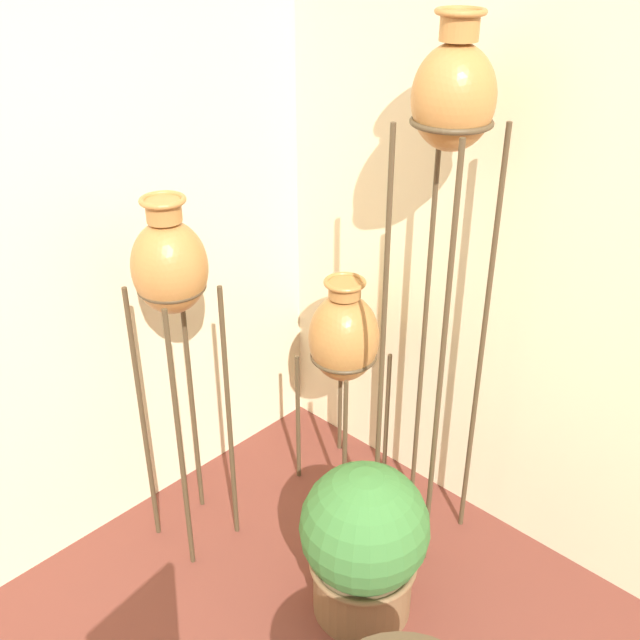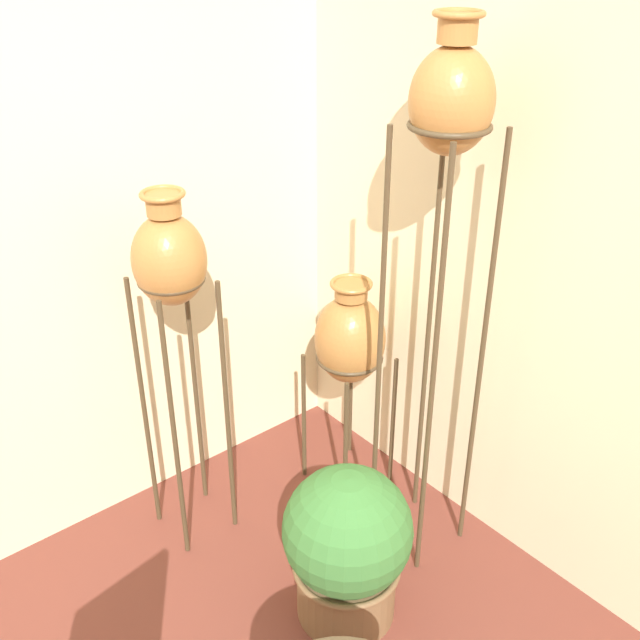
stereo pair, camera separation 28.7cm
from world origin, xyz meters
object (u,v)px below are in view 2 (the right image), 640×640
vase_stand_short (350,340)px  potted_plant (347,545)px  vase_stand_tall (450,125)px  vase_stand_medium (170,268)px

vase_stand_short → potted_plant: size_ratio=1.59×
vase_stand_short → potted_plant: bearing=-132.1°
vase_stand_tall → vase_stand_short: bearing=88.3°
vase_stand_tall → vase_stand_medium: vase_stand_tall is taller
vase_stand_short → vase_stand_tall: bearing=-91.7°
vase_stand_medium → potted_plant: bearing=-76.4°
vase_stand_medium → vase_stand_short: bearing=-16.2°
vase_stand_tall → vase_stand_medium: bearing=136.0°
vase_stand_medium → potted_plant: 1.18m
vase_stand_tall → potted_plant: (-0.50, -0.11, -1.41)m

